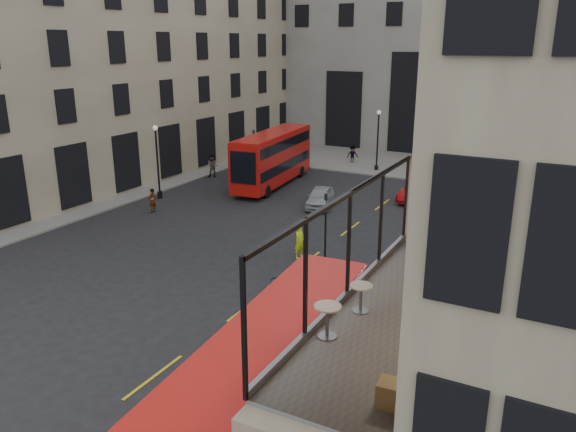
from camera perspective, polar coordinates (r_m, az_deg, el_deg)
The scene contains 31 objects.
ground at distance 19.51m, azimuth -8.83°, elevation -17.38°, with size 140.00×140.00×0.00m, color black.
host_building_main at distance 13.03m, azimuth 27.04°, elevation 0.88°, with size 7.26×11.40×15.10m.
host_frontage at distance 15.78m, azimuth 11.00°, elevation -16.94°, with size 3.00×11.00×4.50m, color #BDB18E.
cafe_floor at distance 14.61m, azimuth 11.52°, elevation -9.46°, with size 3.00×10.00×0.10m, color slate.
building_left at distance 49.26m, azimuth -21.45°, elevation 16.65°, with size 14.60×50.60×22.00m.
gateway at distance 62.44m, azimuth 14.70°, elevation 15.33°, with size 35.00×10.60×18.00m.
pavement_far at distance 54.20m, azimuth 10.36°, elevation 5.42°, with size 40.00×12.00×0.12m, color slate.
pavement_left at distance 41.81m, azimuth -23.45°, elevation 0.68°, with size 8.00×48.00×0.12m, color slate.
traffic_light_near at distance 28.30m, azimuth 3.85°, elevation -0.41°, with size 0.16×0.20×3.80m.
traffic_light_far at distance 48.45m, azimuth -3.50°, elevation 7.11°, with size 0.16×0.20×3.80m.
street_lamp_a at distance 41.70m, azimuth -13.08°, elevation 4.96°, with size 0.36×0.36×5.33m.
street_lamp_b at distance 50.03m, azimuth 9.07°, elevation 7.22°, with size 0.36×0.36×5.33m.
bus_near at distance 15.67m, azimuth -1.57°, elevation -16.71°, with size 3.16×10.35×4.07m.
bus_far at distance 44.45m, azimuth -1.54°, elevation 6.12°, with size 3.52×10.75×4.21m.
car_a at distance 38.98m, azimuth 3.28°, elevation 1.94°, with size 1.62×4.01×1.37m, color #9FA3A7.
car_b at distance 41.34m, azimuth 13.02°, elevation 2.43°, with size 1.47×4.23×1.39m, color #99090B.
car_c at distance 45.28m, azimuth -3.03°, elevation 4.30°, with size 2.27×5.59×1.62m, color black.
bicycle at distance 26.03m, azimuth -0.31°, elevation -6.75°, with size 0.55×1.57×0.82m, color gray.
cyclist at distance 29.62m, azimuth 1.19°, elevation -2.61°, with size 0.68×0.44×1.86m, color #DAFF1A.
pedestrian_a at distance 47.65m, azimuth -7.66°, elevation 5.04°, with size 0.95×0.74×1.95m, color gray.
pedestrian_b at distance 53.09m, azimuth 6.57°, elevation 6.20°, with size 1.09×0.63×1.69m, color gray.
pedestrian_c at distance 45.85m, azimuth 16.37°, elevation 3.97°, with size 1.13×0.47×1.92m, color gray.
pedestrian_d at distance 48.61m, azimuth 19.96°, elevation 4.24°, with size 0.83×0.54×1.71m, color gray.
pedestrian_e at distance 38.62m, azimuth -13.64°, elevation 1.54°, with size 0.60×0.40×1.65m, color gray.
cafe_table_near at distance 12.90m, azimuth 4.04°, elevation -10.12°, with size 0.63×0.63×0.78m.
cafe_table_mid at distance 14.13m, azimuth 7.42°, elevation -7.86°, with size 0.57×0.57×0.72m.
cafe_table_far at distance 17.94m, azimuth 13.40°, elevation -2.67°, with size 0.55×0.55×0.69m.
cafe_chair_a at distance 10.99m, azimuth 10.43°, elevation -17.19°, with size 0.50×0.50×0.93m.
cafe_chair_b at distance 14.74m, azimuth 15.09°, elevation -8.27°, with size 0.45×0.45×0.76m.
cafe_chair_c at distance 14.67m, azimuth 13.98°, elevation -8.20°, with size 0.50×0.50×0.85m.
cafe_chair_d at distance 16.45m, azimuth 17.93°, elevation -5.67°, with size 0.42×0.42×0.85m.
Camera 1 is at (9.96, -12.61, 11.07)m, focal length 35.00 mm.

